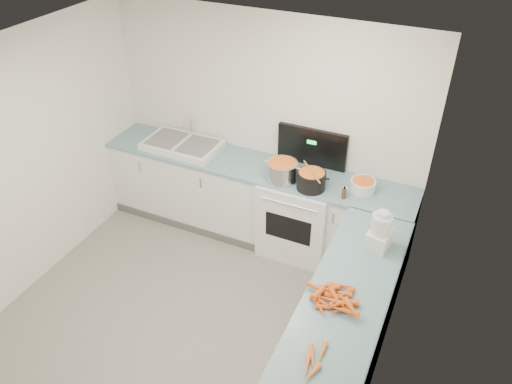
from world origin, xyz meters
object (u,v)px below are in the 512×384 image
at_px(black_pot, 311,181).
at_px(stove, 299,213).
at_px(food_processor, 380,232).
at_px(mixing_bowl, 363,186).
at_px(steel_pot, 282,172).
at_px(sink, 182,145).
at_px(extract_bottle, 344,193).
at_px(spice_jar, 344,192).

bearing_deg(black_pot, stove, 135.56).
bearing_deg(food_processor, black_pot, 143.84).
bearing_deg(mixing_bowl, steel_pot, -168.75).
bearing_deg(steel_pot, food_processor, -28.31).
xyz_separation_m(stove, sink, (-1.45, 0.02, 0.50)).
relative_size(sink, mixing_bowl, 3.44).
distance_m(steel_pot, black_pot, 0.32).
xyz_separation_m(black_pot, extract_bottle, (0.35, -0.03, -0.03)).
bearing_deg(stove, mixing_bowl, 2.13).
xyz_separation_m(extract_bottle, spice_jar, (-0.01, 0.04, -0.02)).
height_order(stove, black_pot, stove).
bearing_deg(black_pot, sink, 174.08).
relative_size(stove, spice_jar, 16.81).
xyz_separation_m(steel_pot, spice_jar, (0.66, -0.00, -0.06)).
bearing_deg(spice_jar, sink, 175.46).
distance_m(extract_bottle, spice_jar, 0.05).
relative_size(steel_pot, extract_bottle, 2.83).
relative_size(black_pot, mixing_bowl, 1.15).
distance_m(steel_pot, mixing_bowl, 0.82).
xyz_separation_m(steel_pot, food_processor, (1.14, -0.61, 0.06)).
bearing_deg(spice_jar, extract_bottle, -82.40).
height_order(mixing_bowl, extract_bottle, mixing_bowl).
xyz_separation_m(stove, spice_jar, (0.50, -0.14, 0.51)).
bearing_deg(mixing_bowl, stove, -177.87).
distance_m(stove, food_processor, 1.38).
bearing_deg(steel_pot, black_pot, -2.66).
bearing_deg(spice_jar, black_pot, -178.08).
distance_m(sink, food_processor, 2.54).
xyz_separation_m(steel_pot, black_pot, (0.32, -0.01, -0.01)).
distance_m(sink, black_pot, 1.61).
xyz_separation_m(stove, mixing_bowl, (0.63, 0.02, 0.52)).
height_order(stove, sink, stove).
distance_m(spice_jar, food_processor, 0.78).
bearing_deg(food_processor, extract_bottle, 129.59).
distance_m(black_pot, extract_bottle, 0.35).
xyz_separation_m(mixing_bowl, food_processor, (0.34, -0.77, 0.10)).
height_order(spice_jar, food_processor, food_processor).
bearing_deg(sink, steel_pot, -6.72).
height_order(steel_pot, mixing_bowl, steel_pot).
height_order(steel_pot, black_pot, steel_pot).
xyz_separation_m(steel_pot, extract_bottle, (0.67, -0.05, -0.04)).
height_order(black_pot, extract_bottle, black_pot).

